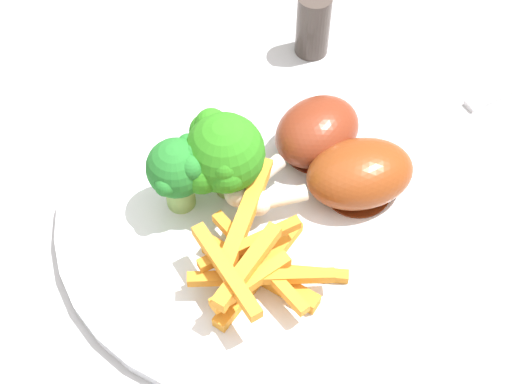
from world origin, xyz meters
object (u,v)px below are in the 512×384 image
object	(u,v)px
dinner_plate	(256,212)
broccoli_floret_middle	(221,154)
broccoli_floret_front	(180,168)
chicken_drumstick_near	(358,179)
carrot_fries_pile	(254,261)
chicken_drumstick_far	(313,135)
dining_table	(341,266)
pepper_shaker	(313,25)

from	to	relation	value
dinner_plate	broccoli_floret_middle	xyz separation A→B (m)	(-0.02, 0.02, 0.05)
broccoli_floret_front	chicken_drumstick_near	xyz separation A→B (m)	(0.13, -0.02, -0.02)
broccoli_floret_middle	carrot_fries_pile	size ratio (longest dim) A/B	0.58
broccoli_floret_middle	chicken_drumstick_far	bearing A→B (deg)	18.04
broccoli_floret_front	carrot_fries_pile	bearing A→B (deg)	-60.83
dining_table	chicken_drumstick_near	size ratio (longest dim) A/B	8.52
chicken_drumstick_near	chicken_drumstick_far	distance (m)	0.05
broccoli_floret_middle	carrot_fries_pile	bearing A→B (deg)	-82.49
broccoli_floret_middle	dinner_plate	bearing A→B (deg)	-41.34
carrot_fries_pile	pepper_shaker	distance (m)	0.24
carrot_fries_pile	chicken_drumstick_near	world-z (taller)	chicken_drumstick_near
dinner_plate	dining_table	bearing A→B (deg)	0.77
chicken_drumstick_far	pepper_shaker	distance (m)	0.13
broccoli_floret_middle	chicken_drumstick_far	world-z (taller)	broccoli_floret_middle
dining_table	broccoli_floret_front	world-z (taller)	broccoli_floret_front
dinner_plate	pepper_shaker	bearing A→B (deg)	63.41
dining_table	broccoli_floret_front	xyz separation A→B (m)	(-0.13, 0.01, 0.16)
dinner_plate	pepper_shaker	xyz separation A→B (m)	(0.08, 0.17, 0.02)
dinner_plate	broccoli_floret_front	size ratio (longest dim) A/B	4.64
broccoli_floret_middle	carrot_fries_pile	world-z (taller)	broccoli_floret_middle
broccoli_floret_middle	chicken_drumstick_near	size ratio (longest dim) A/B	0.57
chicken_drumstick_near	dinner_plate	bearing A→B (deg)	177.48
dining_table	dinner_plate	bearing A→B (deg)	-179.23
broccoli_floret_front	broccoli_floret_middle	world-z (taller)	broccoli_floret_middle
dining_table	chicken_drumstick_near	distance (m)	0.14
broccoli_floret_front	chicken_drumstick_far	xyz separation A→B (m)	(0.10, 0.03, -0.02)
dining_table	broccoli_floret_front	bearing A→B (deg)	173.52
carrot_fries_pile	chicken_drumstick_near	xyz separation A→B (m)	(0.09, 0.05, 0.00)
dinner_plate	chicken_drumstick_far	xyz separation A→B (m)	(0.05, 0.04, 0.03)
broccoli_floret_front	chicken_drumstick_near	size ratio (longest dim) A/B	0.48
dinner_plate	chicken_drumstick_near	distance (m)	0.08
broccoli_floret_middle	chicken_drumstick_far	size ratio (longest dim) A/B	0.60
dinner_plate	chicken_drumstick_near	world-z (taller)	chicken_drumstick_near
dining_table	broccoli_floret_middle	bearing A→B (deg)	169.79
broccoli_floret_front	dinner_plate	bearing A→B (deg)	-17.10
broccoli_floret_front	chicken_drumstick_near	bearing A→B (deg)	-8.54
broccoli_floret_front	pepper_shaker	world-z (taller)	broccoli_floret_front
chicken_drumstick_far	carrot_fries_pile	bearing A→B (deg)	-123.48
dining_table	carrot_fries_pile	xyz separation A→B (m)	(-0.09, -0.06, 0.13)
broccoli_floret_middle	dining_table	bearing A→B (deg)	-10.21
chicken_drumstick_near	carrot_fries_pile	bearing A→B (deg)	-149.80
carrot_fries_pile	chicken_drumstick_near	size ratio (longest dim) A/B	0.97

